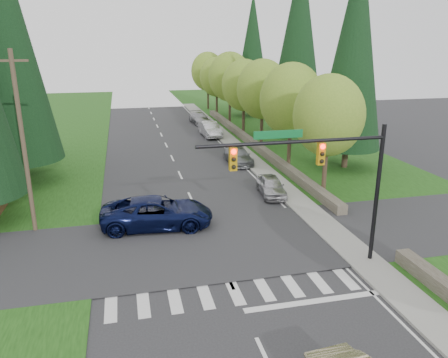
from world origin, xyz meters
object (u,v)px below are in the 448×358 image
object	(u,v)px
parked_car_c	(210,129)
parked_car_e	(199,118)
parked_car_b	(238,156)
parked_car_a	(271,186)
parked_car_d	(210,127)
suv_navy	(157,213)

from	to	relation	value
parked_car_c	parked_car_e	xyz separation A→B (m)	(0.26, 8.46, -0.10)
parked_car_b	parked_car_a	bearing A→B (deg)	-89.50
parked_car_b	parked_car_d	size ratio (longest dim) A/B	0.97
parked_car_c	parked_car_e	size ratio (longest dim) A/B	1.00
parked_car_b	suv_navy	bearing A→B (deg)	-123.41
parked_car_c	parked_car_e	distance (m)	8.46
suv_navy	parked_car_d	world-z (taller)	suv_navy
suv_navy	parked_car_a	xyz separation A→B (m)	(8.24, 3.78, -0.21)
parked_car_d	parked_car_e	xyz separation A→B (m)	(0.00, 7.38, -0.11)
parked_car_a	parked_car_c	world-z (taller)	parked_car_c
suv_navy	parked_car_e	world-z (taller)	suv_navy
suv_navy	parked_car_d	xyz separation A→B (m)	(8.24, 25.30, -0.07)
parked_car_d	parked_car_c	bearing A→B (deg)	-109.56
parked_car_a	parked_car_b	distance (m)	8.63
suv_navy	parked_car_d	distance (m)	26.61
parked_car_c	suv_navy	bearing A→B (deg)	-111.14
suv_navy	parked_car_d	bearing A→B (deg)	-12.79
suv_navy	parked_car_c	world-z (taller)	suv_navy
parked_car_e	parked_car_d	bearing A→B (deg)	-95.31
parked_car_b	parked_car_e	world-z (taller)	parked_car_e
parked_car_e	parked_car_a	bearing A→B (deg)	-95.31
parked_car_b	parked_car_d	distance (m)	12.90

